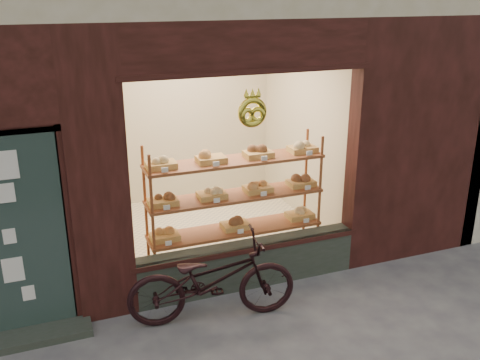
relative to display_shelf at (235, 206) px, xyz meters
name	(u,v)px	position (x,y,z in m)	size (l,w,h in m)	color
display_shelf	(235,206)	(0.00, 0.00, 0.00)	(2.20, 0.45, 1.70)	brown
bicycle	(212,280)	(-0.62, -0.95, -0.39)	(0.63, 1.81, 0.95)	black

